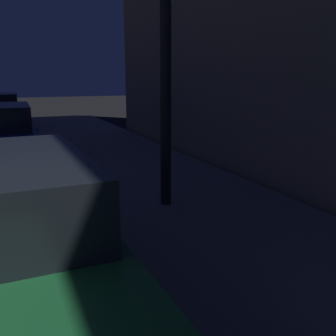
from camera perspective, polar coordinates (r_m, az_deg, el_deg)
The scene contains 0 objects.
Camera 1 is at (3.00, -1.54, 2.06)m, focal length 41.88 mm.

